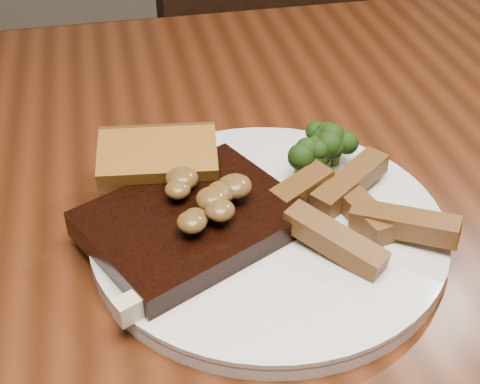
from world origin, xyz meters
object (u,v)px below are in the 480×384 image
Objects in this scene: chair_far at (256,77)px; steak at (192,222)px; dining_table at (254,305)px; plate at (268,231)px; potato_wedges at (342,211)px; garlic_bread at (160,177)px.

steak is (-0.21, -0.69, 0.25)m from chair_far.
plate is (0.01, -0.01, 0.10)m from dining_table.
potato_wedges is at bearing -8.64° from plate.
chair_far is 0.71m from garlic_bread.
plate is at bearing -62.52° from dining_table.
garlic_bread is (-0.07, 0.06, 0.12)m from dining_table.
plate is 2.88× the size of garlic_bread.
garlic_bread is (-0.08, 0.07, 0.02)m from plate.
plate is at bearing 171.36° from potato_wedges.
dining_table is 0.14m from potato_wedges.
plate is 2.68× the size of potato_wedges.
steak is (-0.06, 0.00, 0.02)m from plate.
dining_table is 16.22× the size of garlic_bread.
dining_table is 5.62× the size of plate.
dining_table is at bearing -14.85° from steak.
chair_far reaches higher than garlic_bread.
garlic_bread is (-0.23, -0.62, 0.25)m from chair_far.
chair_far is (0.16, 0.68, -0.13)m from dining_table.
steak reaches higher than plate.
chair_far is 3.33× the size of plate.
steak is at bearing 57.77° from chair_far.
chair_far reaches higher than dining_table.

